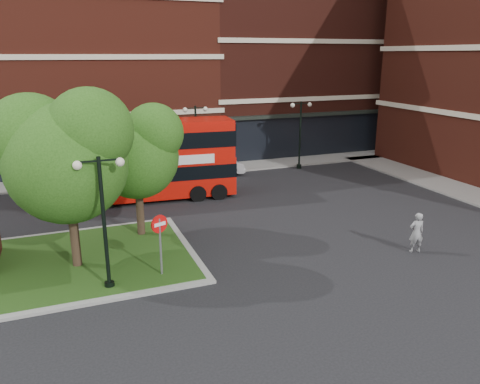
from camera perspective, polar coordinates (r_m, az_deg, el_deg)
name	(u,v)px	position (r m, az deg, el deg)	size (l,w,h in m)	color
ground	(250,268)	(19.20, 1.21, -9.21)	(120.00, 120.00, 0.00)	black
pavement_far	(163,173)	(34.16, -9.41, 2.28)	(44.00, 3.00, 0.12)	slate
terrace_far_left	(34,72)	(40.02, -23.86, 13.25)	(26.00, 12.00, 14.00)	maroon
terrace_far_right	(292,57)	(44.99, 6.30, 16.00)	(18.00, 12.00, 16.00)	#471911
traffic_island	(38,267)	(20.74, -23.39, -8.43)	(12.60, 7.60, 0.15)	gray
tree_island_west	(63,152)	(18.88, -20.79, 4.63)	(5.40, 4.71, 7.21)	#2D2116
tree_island_east	(134,148)	(21.65, -12.79, 5.21)	(4.46, 3.90, 6.29)	#2D2116
lamp_island	(104,217)	(17.12, -16.30, -2.94)	(1.72, 0.36, 5.00)	black
lamp_far_left	(196,138)	(32.15, -5.38, 6.59)	(1.72, 0.36, 5.00)	black
lamp_far_right	(300,131)	(35.15, 7.35, 7.37)	(1.72, 0.36, 5.00)	black
bus	(142,155)	(27.74, -11.84, 4.39)	(10.84, 3.34, 4.07)	#C01007
woman	(416,232)	(21.71, 20.72, -4.64)	(0.66, 0.43, 1.80)	gray
car_silver	(68,173)	(32.86, -20.25, 2.15)	(1.79, 4.44, 1.51)	#B3B7BB
car_white	(211,166)	(32.84, -3.60, 3.17)	(1.63, 4.68, 1.54)	silver
no_entry_sign	(160,233)	(17.96, -9.75, -5.00)	(0.67, 0.33, 2.56)	slate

